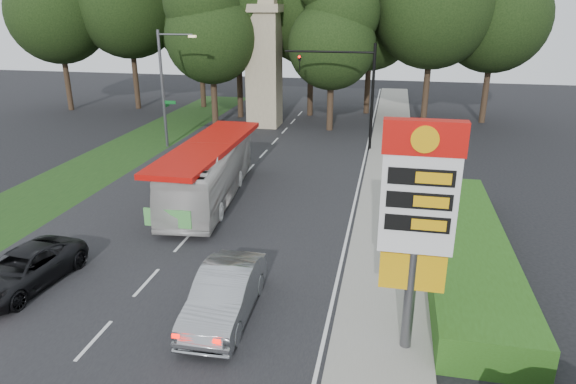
% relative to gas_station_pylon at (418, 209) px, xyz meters
% --- Properties ---
extents(ground, '(120.00, 120.00, 0.00)m').
position_rel_gas_station_pylon_xyz_m(ground, '(-9.20, -1.99, -4.45)').
color(ground, black).
rests_on(ground, ground).
extents(road_surface, '(14.00, 80.00, 0.02)m').
position_rel_gas_station_pylon_xyz_m(road_surface, '(-9.20, 10.01, -4.44)').
color(road_surface, black).
rests_on(road_surface, ground).
extents(sidewalk_right, '(3.00, 80.00, 0.12)m').
position_rel_gas_station_pylon_xyz_m(sidewalk_right, '(-0.70, 10.01, -4.39)').
color(sidewalk_right, gray).
rests_on(sidewalk_right, ground).
extents(grass_verge_left, '(5.00, 50.00, 0.02)m').
position_rel_gas_station_pylon_xyz_m(grass_verge_left, '(-18.70, 16.01, -4.44)').
color(grass_verge_left, '#193814').
rests_on(grass_verge_left, ground).
extents(hedge, '(3.00, 14.00, 1.20)m').
position_rel_gas_station_pylon_xyz_m(hedge, '(2.30, 6.01, -3.85)').
color(hedge, '#275115').
rests_on(hedge, ground).
extents(gas_station_pylon, '(2.10, 0.45, 6.85)m').
position_rel_gas_station_pylon_xyz_m(gas_station_pylon, '(0.00, 0.00, 0.00)').
color(gas_station_pylon, '#59595E').
rests_on(gas_station_pylon, ground).
extents(traffic_signal_mast, '(6.10, 0.35, 7.20)m').
position_rel_gas_station_pylon_xyz_m(traffic_signal_mast, '(-3.52, 22.00, 0.22)').
color(traffic_signal_mast, black).
rests_on(traffic_signal_mast, ground).
extents(streetlight_signs, '(2.75, 0.98, 8.00)m').
position_rel_gas_station_pylon_xyz_m(streetlight_signs, '(-16.19, 20.01, -0.01)').
color(streetlight_signs, '#59595E').
rests_on(streetlight_signs, ground).
extents(monument, '(3.00, 3.00, 10.05)m').
position_rel_gas_station_pylon_xyz_m(monument, '(-11.20, 28.01, 0.66)').
color(monument, gray).
rests_on(monument, ground).
extents(tree_east_near, '(8.12, 8.12, 15.95)m').
position_rel_gas_station_pylon_xyz_m(tree_east_near, '(-3.20, 35.01, 5.23)').
color(tree_east_near, '#2D2116').
rests_on(tree_east_near, ground).
extents(tree_monument_left, '(7.28, 7.28, 14.30)m').
position_rel_gas_station_pylon_xyz_m(tree_monument_left, '(-15.20, 27.01, 4.23)').
color(tree_monument_left, '#2D2116').
rests_on(tree_monument_left, ground).
extents(tree_monument_right, '(6.72, 6.72, 13.20)m').
position_rel_gas_station_pylon_xyz_m(tree_monument_right, '(-5.70, 27.51, 3.56)').
color(tree_monument_right, '#2D2116').
rests_on(tree_monument_right, ground).
extents(transit_bus, '(3.58, 10.85, 2.97)m').
position_rel_gas_station_pylon_xyz_m(transit_bus, '(-9.83, 10.69, -2.97)').
color(transit_bus, silver).
rests_on(transit_bus, ground).
extents(sedan_silver, '(1.84, 4.96, 1.62)m').
position_rel_gas_station_pylon_xyz_m(sedan_silver, '(-5.72, 0.58, -3.64)').
color(sedan_silver, '#989CA0').
rests_on(sedan_silver, ground).
extents(suv_charcoal, '(2.70, 5.01, 1.34)m').
position_rel_gas_station_pylon_xyz_m(suv_charcoal, '(-13.38, 0.95, -3.78)').
color(suv_charcoal, black).
rests_on(suv_charcoal, ground).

